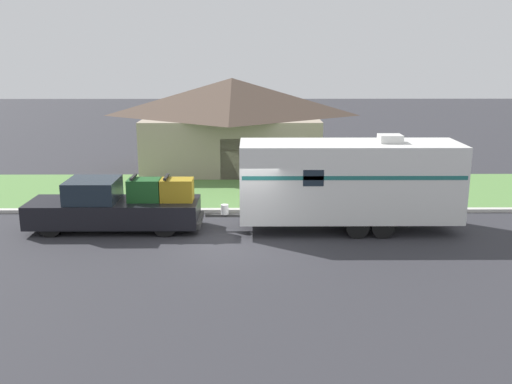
% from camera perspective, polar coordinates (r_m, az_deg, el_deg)
% --- Properties ---
extents(ground_plane, '(120.00, 120.00, 0.00)m').
position_cam_1_polar(ground_plane, '(19.45, -1.39, -5.07)').
color(ground_plane, '#2D2D33').
extents(curb_strip, '(80.00, 0.30, 0.14)m').
position_cam_1_polar(curb_strip, '(23.01, -1.24, -1.86)').
color(curb_strip, beige).
rests_on(curb_strip, ground_plane).
extents(lawn_strip, '(80.00, 7.00, 0.03)m').
position_cam_1_polar(lawn_strip, '(26.55, -1.13, 0.16)').
color(lawn_strip, '#568442').
rests_on(lawn_strip, ground_plane).
extents(house_across_street, '(9.96, 7.11, 4.92)m').
position_cam_1_polar(house_across_street, '(31.55, -2.40, 7.03)').
color(house_across_street, gray).
rests_on(house_across_street, ground_plane).
extents(pickup_truck, '(6.22, 1.93, 2.00)m').
position_cam_1_polar(pickup_truck, '(21.20, -13.86, -1.42)').
color(pickup_truck, black).
rests_on(pickup_truck, ground_plane).
extents(travel_trailer, '(9.06, 2.38, 3.47)m').
position_cam_1_polar(travel_trailer, '(20.68, 9.29, 1.14)').
color(travel_trailer, black).
rests_on(travel_trailer, ground_plane).
extents(mailbox, '(0.48, 0.20, 1.33)m').
position_cam_1_polar(mailbox, '(24.28, -15.18, 0.80)').
color(mailbox, brown).
rests_on(mailbox, ground_plane).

